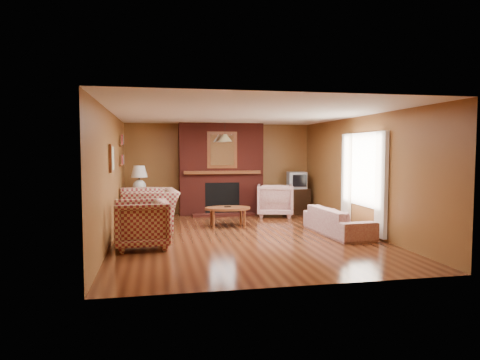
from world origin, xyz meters
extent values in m
plane|color=#441D0E|center=(0.00, 0.00, 0.00)|extent=(6.50, 6.50, 0.00)
plane|color=white|center=(0.00, 0.00, 2.40)|extent=(6.50, 6.50, 0.00)
plane|color=brown|center=(0.00, 3.25, 1.20)|extent=(6.50, 0.00, 6.50)
plane|color=brown|center=(0.00, -3.25, 1.20)|extent=(6.50, 0.00, 6.50)
plane|color=brown|center=(-2.50, 0.00, 1.20)|extent=(0.00, 6.50, 6.50)
plane|color=brown|center=(2.50, 0.00, 1.20)|extent=(0.00, 6.50, 6.50)
cube|color=#541912|center=(0.00, 3.00, 1.20)|extent=(2.20, 0.50, 2.40)
cube|color=black|center=(0.00, 2.77, 0.45)|extent=(0.90, 0.06, 0.80)
cube|color=#541912|center=(0.00, 2.60, 0.03)|extent=(1.60, 0.35, 0.06)
cube|color=brown|center=(0.00, 2.73, 1.12)|extent=(2.00, 0.18, 0.08)
cube|color=brown|center=(0.00, 2.76, 1.70)|extent=(0.78, 0.05, 0.95)
cube|color=white|center=(0.00, 2.73, 1.70)|extent=(0.62, 0.02, 0.80)
cube|color=beige|center=(2.44, -0.95, 1.05)|extent=(0.08, 0.35, 2.00)
cube|color=beige|center=(2.44, 0.55, 1.05)|extent=(0.08, 0.35, 2.00)
cube|color=white|center=(2.48, -0.20, 1.30)|extent=(0.03, 1.10, 1.50)
cube|color=brown|center=(-2.47, 1.90, 1.35)|extent=(0.06, 0.55, 0.04)
cube|color=brown|center=(-2.47, 1.90, 1.80)|extent=(0.06, 0.55, 0.04)
cube|color=brown|center=(-2.47, -0.30, 1.55)|extent=(0.04, 0.40, 0.50)
cube|color=white|center=(-2.44, -0.30, 1.55)|extent=(0.01, 0.32, 0.42)
cylinder|color=black|center=(0.00, 2.30, 2.22)|extent=(0.01, 0.01, 0.35)
cone|color=#AA7344|center=(0.00, 2.30, 2.00)|extent=(0.36, 0.36, 0.18)
imported|color=maroon|center=(-1.85, 0.96, 0.43)|extent=(1.28, 1.43, 0.86)
imported|color=maroon|center=(-1.95, -0.74, 0.42)|extent=(0.98, 0.96, 0.84)
imported|color=beige|center=(1.90, -0.25, 0.27)|extent=(0.84, 1.88, 0.54)
imported|color=beige|center=(1.29, 2.27, 0.42)|extent=(1.09, 1.11, 0.83)
ellipsoid|color=brown|center=(-0.14, 1.02, 0.41)|extent=(1.02, 0.63, 0.05)
cube|color=black|center=(-0.14, 1.02, 0.45)|extent=(0.15, 0.05, 0.02)
cylinder|color=brown|center=(0.20, 1.23, 0.19)|extent=(0.05, 0.05, 0.38)
cylinder|color=brown|center=(-0.49, 1.23, 0.19)|extent=(0.05, 0.05, 0.38)
cylinder|color=brown|center=(0.20, 0.82, 0.19)|extent=(0.05, 0.05, 0.38)
cylinder|color=brown|center=(-0.49, 0.82, 0.19)|extent=(0.05, 0.05, 0.38)
cube|color=brown|center=(-2.10, 2.45, 0.33)|extent=(0.50, 0.50, 0.65)
sphere|color=silver|center=(-2.10, 2.45, 0.81)|extent=(0.32, 0.32, 0.32)
cylinder|color=black|center=(-2.10, 2.45, 1.00)|extent=(0.03, 0.03, 0.10)
cone|color=white|center=(-2.10, 2.45, 1.18)|extent=(0.40, 0.40, 0.28)
cube|color=black|center=(2.05, 2.80, 0.33)|extent=(0.65, 0.60, 0.66)
cube|color=#9C9EA3|center=(2.05, 2.80, 0.88)|extent=(0.54, 0.52, 0.45)
cube|color=black|center=(2.05, 2.56, 0.88)|extent=(0.37, 0.07, 0.32)
camera|label=1|loc=(-1.67, -8.24, 1.69)|focal=32.00mm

